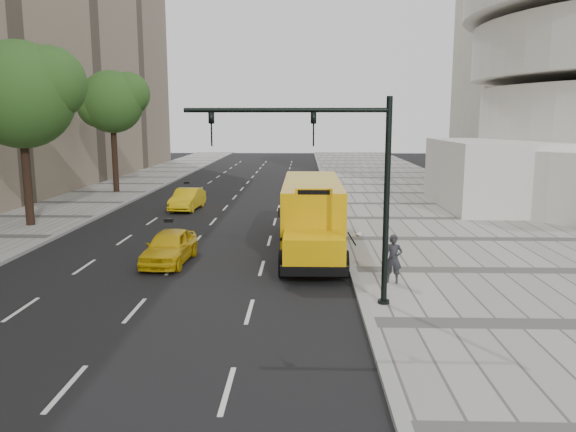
{
  "coord_description": "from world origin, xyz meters",
  "views": [
    {
      "loc": [
        4.11,
        -26.18,
        5.75
      ],
      "look_at": [
        3.5,
        -4.0,
        1.9
      ],
      "focal_mm": 35.0,
      "sensor_mm": 36.0,
      "label": 1
    }
  ],
  "objects_px": {
    "tree_c": "(113,101)",
    "tree_b": "(22,94)",
    "taxi_near": "(170,247)",
    "traffic_signal": "(340,175)",
    "school_bus": "(312,209)",
    "pedestrian": "(393,259)",
    "taxi_far": "(187,199)"
  },
  "relations": [
    {
      "from": "traffic_signal",
      "to": "tree_b",
      "type": "bearing_deg",
      "value": 141.26
    },
    {
      "from": "tree_b",
      "to": "tree_c",
      "type": "relative_size",
      "value": 1.04
    },
    {
      "from": "tree_b",
      "to": "taxi_near",
      "type": "relative_size",
      "value": 2.44
    },
    {
      "from": "taxi_far",
      "to": "pedestrian",
      "type": "relative_size",
      "value": 2.43
    },
    {
      "from": "taxi_near",
      "to": "taxi_far",
      "type": "relative_size",
      "value": 0.97
    },
    {
      "from": "taxi_far",
      "to": "pedestrian",
      "type": "xyz_separation_m",
      "value": [
        10.54,
        -16.51,
        0.32
      ]
    },
    {
      "from": "taxi_near",
      "to": "taxi_far",
      "type": "bearing_deg",
      "value": 101.67
    },
    {
      "from": "taxi_far",
      "to": "pedestrian",
      "type": "distance_m",
      "value": 19.59
    },
    {
      "from": "tree_b",
      "to": "pedestrian",
      "type": "height_order",
      "value": "tree_b"
    },
    {
      "from": "taxi_near",
      "to": "traffic_signal",
      "type": "bearing_deg",
      "value": -35.99
    },
    {
      "from": "taxi_near",
      "to": "traffic_signal",
      "type": "relative_size",
      "value": 0.62
    },
    {
      "from": "tree_b",
      "to": "traffic_signal",
      "type": "relative_size",
      "value": 1.52
    },
    {
      "from": "taxi_far",
      "to": "pedestrian",
      "type": "bearing_deg",
      "value": -53.01
    },
    {
      "from": "tree_c",
      "to": "pedestrian",
      "type": "bearing_deg",
      "value": -54.01
    },
    {
      "from": "tree_b",
      "to": "school_bus",
      "type": "relative_size",
      "value": 0.84
    },
    {
      "from": "tree_c",
      "to": "tree_b",
      "type": "bearing_deg",
      "value": -89.94
    },
    {
      "from": "tree_b",
      "to": "tree_c",
      "type": "bearing_deg",
      "value": 90.06
    },
    {
      "from": "taxi_far",
      "to": "traffic_signal",
      "type": "height_order",
      "value": "traffic_signal"
    },
    {
      "from": "tree_c",
      "to": "taxi_far",
      "type": "height_order",
      "value": "tree_c"
    },
    {
      "from": "school_bus",
      "to": "taxi_near",
      "type": "relative_size",
      "value": 2.9
    },
    {
      "from": "tree_b",
      "to": "taxi_far",
      "type": "relative_size",
      "value": 2.38
    },
    {
      "from": "school_bus",
      "to": "tree_b",
      "type": "bearing_deg",
      "value": 164.19
    },
    {
      "from": "school_bus",
      "to": "taxi_near",
      "type": "height_order",
      "value": "school_bus"
    },
    {
      "from": "taxi_near",
      "to": "taxi_far",
      "type": "height_order",
      "value": "taxi_near"
    },
    {
      "from": "traffic_signal",
      "to": "school_bus",
      "type": "bearing_deg",
      "value": 94.77
    },
    {
      "from": "tree_b",
      "to": "school_bus",
      "type": "distance_m",
      "value": 16.35
    },
    {
      "from": "taxi_far",
      "to": "traffic_signal",
      "type": "distance_m",
      "value": 20.85
    },
    {
      "from": "tree_b",
      "to": "traffic_signal",
      "type": "xyz_separation_m",
      "value": [
        15.59,
        -12.51,
        -2.93
      ]
    },
    {
      "from": "tree_b",
      "to": "traffic_signal",
      "type": "bearing_deg",
      "value": -38.74
    },
    {
      "from": "tree_b",
      "to": "school_bus",
      "type": "xyz_separation_m",
      "value": [
        14.9,
        -4.22,
        -5.25
      ]
    },
    {
      "from": "school_bus",
      "to": "taxi_near",
      "type": "bearing_deg",
      "value": -152.04
    },
    {
      "from": "tree_b",
      "to": "taxi_far",
      "type": "distance_m",
      "value": 11.36
    }
  ]
}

